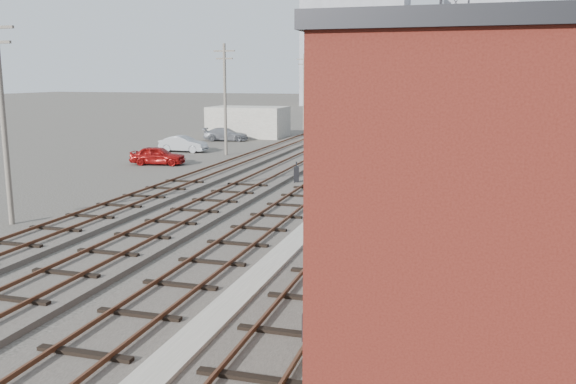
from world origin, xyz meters
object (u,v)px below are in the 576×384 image
at_px(switch_stand, 296,175).
at_px(car_red, 158,155).
at_px(car_grey, 226,134).
at_px(signal_mast, 338,241).
at_px(car_silver, 183,144).
at_px(site_trailer, 340,130).

height_order(switch_stand, car_red, switch_stand).
distance_m(car_red, car_grey, 17.19).
height_order(signal_mast, car_silver, signal_mast).
relative_size(switch_stand, car_silver, 0.32).
xyz_separation_m(signal_mast, car_red, (-18.86, 26.04, -1.85)).
height_order(signal_mast, switch_stand, signal_mast).
height_order(signal_mast, car_red, signal_mast).
distance_m(signal_mast, car_silver, 39.41).
bearing_deg(car_grey, site_trailer, -97.63).
xyz_separation_m(switch_stand, site_trailer, (-2.12, 23.31, 0.67)).
bearing_deg(switch_stand, site_trailer, 77.02).
relative_size(site_trailer, car_silver, 1.60).
xyz_separation_m(car_red, car_silver, (-1.63, 7.58, -0.00)).
distance_m(car_silver, car_grey, 9.54).
xyz_separation_m(car_silver, car_grey, (0.04, 9.54, -0.03)).
bearing_deg(car_silver, site_trailer, -48.42).
relative_size(site_trailer, car_grey, 1.47).
relative_size(switch_stand, car_grey, 0.29).
relative_size(car_silver, car_grey, 0.92).
distance_m(signal_mast, car_red, 32.20).
bearing_deg(signal_mast, car_red, 125.91).
distance_m(switch_stand, car_red, 13.24).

